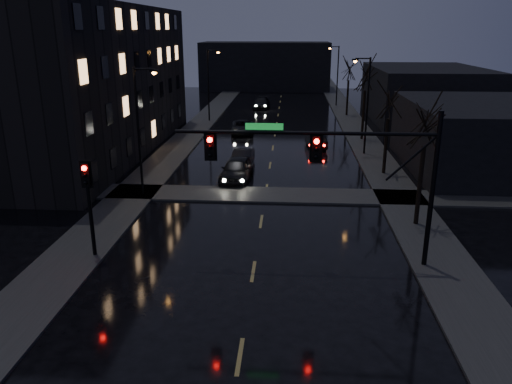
% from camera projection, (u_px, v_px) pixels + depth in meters
% --- Properties ---
extents(sidewalk_left, '(3.00, 140.00, 0.12)m').
position_uv_depth(sidewalk_left, '(186.00, 139.00, 48.04)').
color(sidewalk_left, '#2D2D2B').
rests_on(sidewalk_left, ground).
extents(sidewalk_right, '(3.00, 140.00, 0.12)m').
position_uv_depth(sidewalk_right, '(364.00, 141.00, 46.95)').
color(sidewalk_right, '#2D2D2B').
rests_on(sidewalk_right, ground).
extents(sidewalk_cross, '(40.00, 3.00, 0.12)m').
position_uv_depth(sidewalk_cross, '(265.00, 195.00, 31.85)').
color(sidewalk_cross, '#2D2D2B').
rests_on(sidewalk_cross, ground).
extents(apartment_block, '(12.00, 30.00, 12.00)m').
position_uv_depth(apartment_block, '(77.00, 81.00, 41.97)').
color(apartment_block, black).
rests_on(apartment_block, ground).
extents(commercial_right_near, '(10.00, 14.00, 5.00)m').
position_uv_depth(commercial_right_near, '(478.00, 137.00, 37.20)').
color(commercial_right_near, black).
rests_on(commercial_right_near, ground).
extents(commercial_right_far, '(12.00, 18.00, 6.00)m').
position_uv_depth(commercial_right_far, '(424.00, 94.00, 57.81)').
color(commercial_right_far, black).
rests_on(commercial_right_far, ground).
extents(far_block, '(22.00, 10.00, 8.00)m').
position_uv_depth(far_block, '(265.00, 66.00, 87.23)').
color(far_block, black).
rests_on(far_block, ground).
extents(signal_mast, '(11.11, 0.41, 7.00)m').
position_uv_depth(signal_mast, '(345.00, 160.00, 21.09)').
color(signal_mast, black).
rests_on(signal_mast, ground).
extents(signal_pole_left, '(0.35, 0.41, 4.53)m').
position_uv_depth(signal_pole_left, '(89.00, 196.00, 22.40)').
color(signal_pole_left, black).
rests_on(signal_pole_left, ground).
extents(tree_near, '(3.52, 3.52, 8.08)m').
position_uv_depth(tree_near, '(428.00, 111.00, 25.13)').
color(tree_near, black).
rests_on(tree_near, ground).
extents(tree_mid_a, '(3.30, 3.30, 7.58)m').
position_uv_depth(tree_mid_a, '(390.00, 94.00, 34.73)').
color(tree_mid_a, black).
rests_on(tree_mid_a, ground).
extents(tree_mid_b, '(3.74, 3.74, 8.59)m').
position_uv_depth(tree_mid_b, '(366.00, 69.00, 45.86)').
color(tree_mid_b, black).
rests_on(tree_mid_b, ground).
extents(tree_far, '(3.43, 3.43, 7.88)m').
position_uv_depth(tree_far, '(349.00, 65.00, 59.31)').
color(tree_far, black).
rests_on(tree_far, ground).
extents(streetlight_l_near, '(1.53, 0.28, 8.00)m').
position_uv_depth(streetlight_l_near, '(141.00, 121.00, 30.40)').
color(streetlight_l_near, black).
rests_on(streetlight_l_near, ground).
extents(streetlight_l_far, '(1.53, 0.28, 8.00)m').
position_uv_depth(streetlight_l_far, '(210.00, 79.00, 56.00)').
color(streetlight_l_far, black).
rests_on(streetlight_l_far, ground).
extents(streetlight_r_mid, '(1.53, 0.28, 8.00)m').
position_uv_depth(streetlight_r_mid, '(365.00, 98.00, 40.80)').
color(streetlight_r_mid, black).
rests_on(streetlight_r_mid, ground).
extents(streetlight_r_far, '(1.53, 0.28, 8.00)m').
position_uv_depth(streetlight_r_far, '(336.00, 71.00, 67.35)').
color(streetlight_r_far, black).
rests_on(streetlight_r_far, ground).
extents(oncoming_car_a, '(2.32, 4.93, 1.63)m').
position_uv_depth(oncoming_car_a, '(237.00, 169.00, 34.85)').
color(oncoming_car_a, black).
rests_on(oncoming_car_a, ground).
extents(oncoming_car_b, '(1.65, 4.16, 1.35)m').
position_uv_depth(oncoming_car_b, '(242.00, 159.00, 38.26)').
color(oncoming_car_b, black).
rests_on(oncoming_car_b, ground).
extents(oncoming_car_c, '(2.51, 4.93, 1.33)m').
position_uv_depth(oncoming_car_c, '(243.00, 127.00, 50.64)').
color(oncoming_car_c, black).
rests_on(oncoming_car_c, ground).
extents(oncoming_car_d, '(2.32, 4.99, 1.41)m').
position_uv_depth(oncoming_car_d, '(261.00, 103.00, 66.76)').
color(oncoming_car_d, black).
rests_on(oncoming_car_d, ground).
extents(lead_car, '(1.93, 4.20, 1.33)m').
position_uv_depth(lead_car, '(316.00, 140.00, 44.58)').
color(lead_car, black).
rests_on(lead_car, ground).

